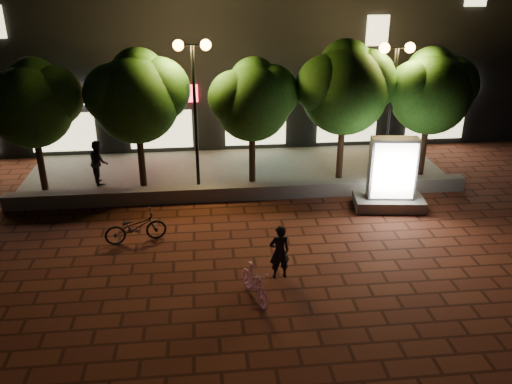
{
  "coord_description": "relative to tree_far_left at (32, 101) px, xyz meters",
  "views": [
    {
      "loc": [
        -1.3,
        -12.85,
        7.69
      ],
      "look_at": [
        0.23,
        1.5,
        1.33
      ],
      "focal_mm": 37.29,
      "sensor_mm": 36.0,
      "label": 1
    }
  ],
  "objects": [
    {
      "name": "building_block",
      "position": [
        6.94,
        7.53,
        1.7
      ],
      "size": [
        28.0,
        8.12,
        11.3
      ],
      "color": "black",
      "rests_on": "ground"
    },
    {
      "name": "tree_far_right",
      "position": [
        14.0,
        0.0,
        0.08
      ],
      "size": [
        3.48,
        2.9,
        4.76
      ],
      "color": "black",
      "rests_on": "sidewalk"
    },
    {
      "name": "tree_left",
      "position": [
        3.5,
        0.0,
        0.15
      ],
      "size": [
        3.6,
        3.0,
        4.89
      ],
      "color": "black",
      "rests_on": "sidewalk"
    },
    {
      "name": "ground",
      "position": [
        6.95,
        -5.46,
        -3.29
      ],
      "size": [
        80.0,
        80.0,
        0.0
      ],
      "primitive_type": "plane",
      "color": "#56271B",
      "rests_on": "ground"
    },
    {
      "name": "scooter_pink",
      "position": [
        6.77,
        -7.45,
        -2.84
      ],
      "size": [
        0.87,
        1.56,
        0.9
      ],
      "primitive_type": "imported",
      "rotation": [
        0.0,
        0.0,
        0.32
      ],
      "color": "#EE95D9",
      "rests_on": "ground"
    },
    {
      "name": "ad_kiosk",
      "position": [
        11.78,
        -2.73,
        -2.3
      ],
      "size": [
        2.39,
        1.4,
        2.46
      ],
      "color": "slate",
      "rests_on": "ground"
    },
    {
      "name": "scooter_parked",
      "position": [
        3.59,
        -4.19,
        -2.82
      ],
      "size": [
        1.89,
        1.0,
        0.94
      ],
      "primitive_type": "imported",
      "rotation": [
        0.0,
        0.0,
        1.79
      ],
      "color": "black",
      "rests_on": "ground"
    },
    {
      "name": "tree_mid",
      "position": [
        7.5,
        -0.0,
        -0.08
      ],
      "size": [
        3.24,
        2.7,
        4.5
      ],
      "color": "black",
      "rests_on": "sidewalk"
    },
    {
      "name": "retaining_wall",
      "position": [
        6.95,
        -1.46,
        -3.04
      ],
      "size": [
        16.0,
        0.45,
        0.5
      ],
      "primitive_type": "cube",
      "color": "slate",
      "rests_on": "ground"
    },
    {
      "name": "street_lamp_left",
      "position": [
        5.45,
        -0.26,
        0.74
      ],
      "size": [
        1.26,
        0.36,
        5.18
      ],
      "color": "black",
      "rests_on": "sidewalk"
    },
    {
      "name": "rider",
      "position": [
        7.51,
        -6.54,
        -2.54
      ],
      "size": [
        0.6,
        0.45,
        1.51
      ],
      "primitive_type": "imported",
      "rotation": [
        0.0,
        0.0,
        3.3
      ],
      "color": "black",
      "rests_on": "ground"
    },
    {
      "name": "tree_far_left",
      "position": [
        0.0,
        0.0,
        0.0
      ],
      "size": [
        3.36,
        2.8,
        4.63
      ],
      "color": "black",
      "rests_on": "sidewalk"
    },
    {
      "name": "tree_right",
      "position": [
        10.8,
        0.0,
        0.27
      ],
      "size": [
        3.72,
        3.1,
        5.07
      ],
      "color": "black",
      "rests_on": "sidewalk"
    },
    {
      "name": "sidewalk",
      "position": [
        6.95,
        1.04,
        -3.25
      ],
      "size": [
        16.0,
        5.0,
        0.08
      ],
      "primitive_type": "cube",
      "color": "slate",
      "rests_on": "ground"
    },
    {
      "name": "street_lamp_right",
      "position": [
        12.45,
        -0.26,
        0.6
      ],
      "size": [
        1.26,
        0.36,
        4.98
      ],
      "color": "black",
      "rests_on": "sidewalk"
    },
    {
      "name": "pedestrian",
      "position": [
        1.86,
        0.34,
        -2.4
      ],
      "size": [
        0.84,
        0.95,
        1.63
      ],
      "primitive_type": "imported",
      "rotation": [
        0.0,
        0.0,
        1.91
      ],
      "color": "black",
      "rests_on": "sidewalk"
    }
  ]
}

